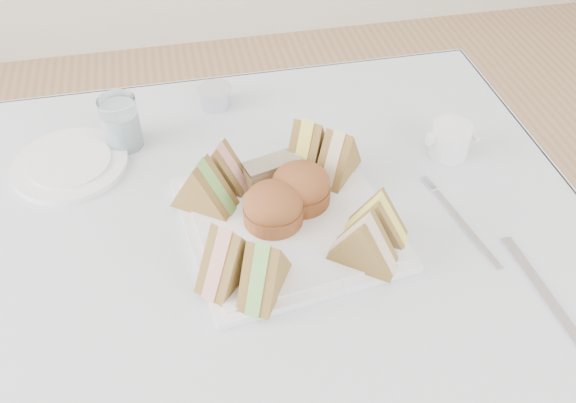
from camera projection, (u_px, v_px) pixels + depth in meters
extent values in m
cube|color=silver|center=(267.00, 274.00, 0.85)|extent=(1.02, 1.02, 0.01)
cube|color=white|center=(288.00, 223.00, 0.91)|extent=(0.33, 0.33, 0.01)
cylinder|color=#A95C31|center=(273.00, 206.00, 0.88)|extent=(0.11, 0.11, 0.06)
cylinder|color=#A95C31|center=(301.00, 187.00, 0.91)|extent=(0.12, 0.12, 0.06)
cube|color=beige|center=(272.00, 171.00, 0.95)|extent=(0.09, 0.06, 0.04)
cylinder|color=white|center=(70.00, 164.00, 1.01)|extent=(0.24, 0.24, 0.01)
cylinder|color=white|center=(121.00, 123.00, 1.02)|extent=(0.07, 0.07, 0.09)
cylinder|color=silver|center=(215.00, 98.00, 1.12)|extent=(0.08, 0.08, 0.03)
cube|color=silver|center=(543.00, 291.00, 0.82)|extent=(0.03, 0.20, 0.00)
cube|color=silver|center=(465.00, 228.00, 0.91)|extent=(0.04, 0.17, 0.00)
cylinder|color=white|center=(450.00, 140.00, 1.02)|extent=(0.07, 0.07, 0.06)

